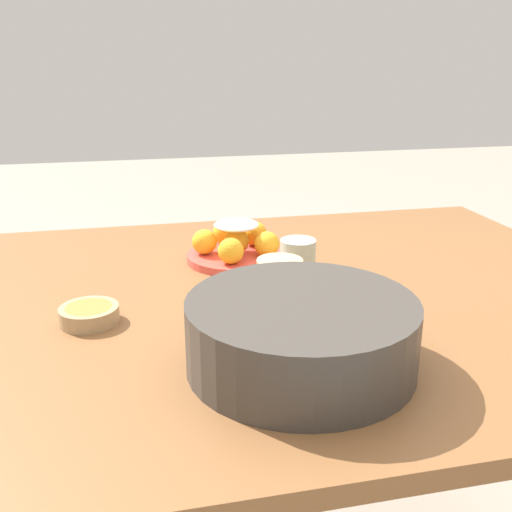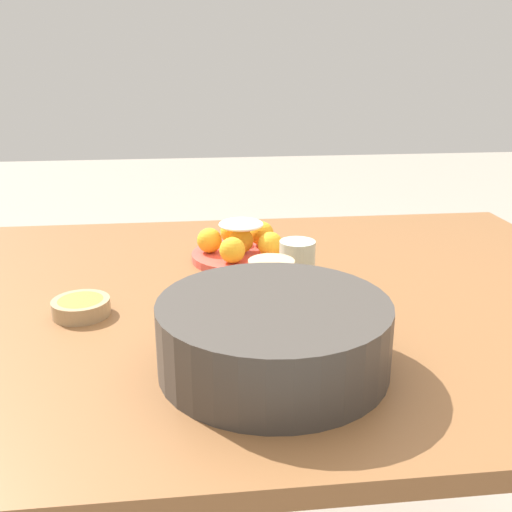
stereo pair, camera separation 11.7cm
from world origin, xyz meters
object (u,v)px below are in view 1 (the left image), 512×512
at_px(cake_plate, 237,246).
at_px(serving_bowl, 301,332).
at_px(cup_near, 298,259).
at_px(sauce_bowl, 89,314).
at_px(dining_table, 278,337).
at_px(cup_far, 280,281).

bearing_deg(cake_plate, serving_bowl, 90.21).
bearing_deg(cup_near, sauce_bowl, 17.43).
relative_size(dining_table, cup_far, 16.81).
bearing_deg(cake_plate, cup_far, 97.05).
height_order(cake_plate, serving_bowl, serving_bowl).
relative_size(dining_table, cup_near, 17.43).
distance_m(dining_table, cake_plate, 0.23).
relative_size(dining_table, serving_bowl, 4.22).
bearing_deg(sauce_bowl, serving_bowl, 144.22).
height_order(cake_plate, cup_near, cake_plate).
height_order(dining_table, cake_plate, cake_plate).
bearing_deg(dining_table, cup_far, 77.42).
height_order(sauce_bowl, cup_far, cup_far).
bearing_deg(dining_table, cake_plate, -78.51).
bearing_deg(sauce_bowl, dining_table, -170.33).
bearing_deg(sauce_bowl, cake_plate, -139.13).
bearing_deg(cake_plate, dining_table, 101.49).
distance_m(cake_plate, sauce_bowl, 0.39).
bearing_deg(serving_bowl, sauce_bowl, -35.78).
distance_m(dining_table, cup_near, 0.15).
bearing_deg(cup_near, serving_bowl, 74.28).
distance_m(cake_plate, cup_far, 0.24).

